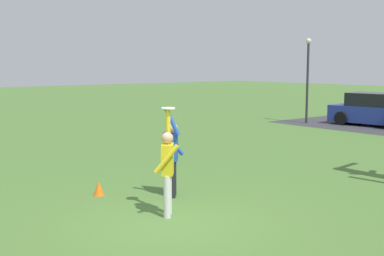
% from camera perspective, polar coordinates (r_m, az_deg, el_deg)
% --- Properties ---
extents(ground_plane, '(120.00, 120.00, 0.00)m').
position_cam_1_polar(ground_plane, '(9.54, -2.44, -10.60)').
color(ground_plane, '#4C7533').
extents(person_catcher, '(0.56, 0.55, 2.08)m').
position_cam_1_polar(person_catcher, '(9.59, -2.84, -4.44)').
color(person_catcher, silver).
rests_on(person_catcher, ground_plane).
extents(person_defender, '(0.65, 0.65, 2.05)m').
position_cam_1_polar(person_defender, '(11.01, -2.23, -2.92)').
color(person_defender, black).
rests_on(person_defender, ground_plane).
extents(frisbee_disc, '(0.27, 0.27, 0.02)m').
position_cam_1_polar(frisbee_disc, '(9.65, -2.77, 2.30)').
color(frisbee_disc, white).
rests_on(frisbee_disc, person_catcher).
extents(parked_car_blue, '(4.27, 2.37, 1.59)m').
position_cam_1_polar(parked_car_blue, '(25.60, 20.25, 1.88)').
color(parked_car_blue, '#233893').
rests_on(parked_car_blue, ground_plane).
extents(lamppost_by_lot, '(0.28, 0.28, 4.26)m').
position_cam_1_polar(lamppost_by_lot, '(25.65, 13.20, 6.31)').
color(lamppost_by_lot, '#2D2D33').
rests_on(lamppost_by_lot, ground_plane).
extents(field_cone_orange, '(0.26, 0.26, 0.32)m').
position_cam_1_polar(field_cone_orange, '(11.44, -10.69, -6.85)').
color(field_cone_orange, orange).
rests_on(field_cone_orange, ground_plane).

